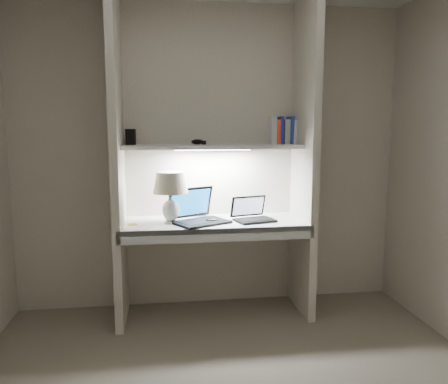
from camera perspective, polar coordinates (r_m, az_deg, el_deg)
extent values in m
cube|color=beige|center=(3.66, -1.84, 4.48)|extent=(3.20, 0.01, 2.50)
cube|color=beige|center=(3.38, -13.75, 3.94)|extent=(0.06, 0.55, 2.50)
cube|color=beige|center=(3.55, 10.48, 4.22)|extent=(0.06, 0.55, 2.50)
cube|color=white|center=(3.46, -1.32, -4.11)|extent=(1.40, 0.55, 0.04)
cube|color=silver|center=(3.22, -0.77, -5.61)|extent=(1.46, 0.03, 0.10)
cube|color=silver|center=(3.48, -1.53, 5.93)|extent=(1.40, 0.36, 0.03)
cube|color=white|center=(3.48, -1.53, 5.57)|extent=(0.60, 0.04, 0.02)
cylinder|color=white|center=(3.41, -6.93, -3.87)|extent=(0.10, 0.10, 0.02)
ellipsoid|color=white|center=(3.39, -6.96, -2.39)|extent=(0.13, 0.13, 0.17)
cylinder|color=white|center=(3.37, -6.99, -0.74)|extent=(0.02, 0.02, 0.07)
sphere|color=#FFD899|center=(3.36, -7.01, 0.47)|extent=(0.04, 0.04, 0.04)
cube|color=black|center=(3.37, -2.94, -3.96)|extent=(0.48, 0.43, 0.02)
cube|color=black|center=(3.36, -2.94, -3.80)|extent=(0.39, 0.33, 0.00)
cube|color=black|center=(3.48, -4.47, -1.37)|extent=(0.38, 0.25, 0.25)
cube|color=#1A85DD|center=(3.47, -4.41, -1.39)|extent=(0.33, 0.21, 0.20)
cube|color=black|center=(3.44, 4.06, -3.71)|extent=(0.34, 0.27, 0.02)
cube|color=black|center=(3.44, 4.06, -3.56)|extent=(0.28, 0.20, 0.00)
cube|color=black|center=(3.53, 3.14, -1.84)|extent=(0.30, 0.13, 0.17)
cube|color=silver|center=(3.53, 3.19, -1.86)|extent=(0.26, 0.11, 0.14)
cube|color=silver|center=(3.65, -3.14, -2.03)|extent=(0.11, 0.08, 0.14)
ellipsoid|color=black|center=(3.38, -1.62, -3.74)|extent=(0.12, 0.09, 0.04)
torus|color=black|center=(3.45, 4.29, -3.72)|extent=(0.13, 0.13, 0.01)
cube|color=gold|center=(3.40, -11.88, -4.15)|extent=(0.08, 0.08, 0.00)
cube|color=white|center=(3.72, 9.00, 7.76)|extent=(0.03, 0.15, 0.20)
cube|color=#264699|center=(3.71, 8.57, 7.96)|extent=(0.04, 0.15, 0.23)
cube|color=beige|center=(3.70, 8.01, 7.78)|extent=(0.04, 0.15, 0.20)
cube|color=#242D9E|center=(3.69, 7.33, 7.99)|extent=(0.03, 0.15, 0.23)
cube|color=#F35022|center=(3.68, 6.88, 7.80)|extent=(0.03, 0.15, 0.20)
cube|color=silver|center=(3.67, 6.32, 8.00)|extent=(0.04, 0.15, 0.23)
cube|color=black|center=(3.55, -12.10, 7.05)|extent=(0.08, 0.06, 0.12)
ellipsoid|color=black|center=(3.52, -3.48, 6.56)|extent=(0.11, 0.09, 0.04)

